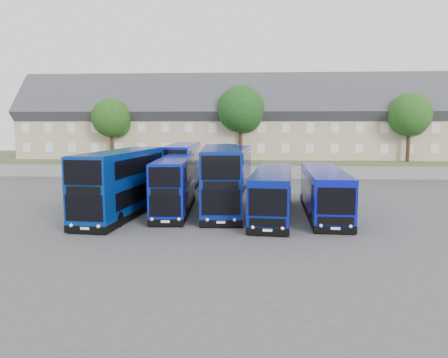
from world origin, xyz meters
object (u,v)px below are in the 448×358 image
tree_east (411,116)px  tree_far (438,115)px  tree_west (113,119)px  dd_front_mid (174,186)px  dd_front_left (122,184)px  coach_east_a (273,194)px  tree_mid (242,111)px

tree_east → tree_far: (6.00, 7.00, 0.34)m
tree_east → tree_west: bearing=-180.0°
dd_front_mid → tree_west: bearing=114.5°
dd_front_left → coach_east_a: (10.64, 0.42, -0.64)m
tree_west → dd_front_mid: bearing=-62.4°
dd_front_mid → tree_far: 42.51m
coach_east_a → tree_far: 38.50m
dd_front_mid → coach_east_a: dd_front_mid is taller
tree_mid → tree_far: bearing=14.0°
dd_front_left → tree_far: bearing=47.7°
coach_east_a → tree_east: (17.32, 23.01, 5.79)m
coach_east_a → tree_far: size_ratio=1.40×
tree_west → coach_east_a: bearing=-50.9°
tree_far → dd_front_mid: bearing=-136.3°
dd_front_mid → tree_mid: 23.83m
dd_front_mid → dd_front_left: bearing=-162.3°
tree_far → dd_front_left: bearing=-138.1°
tree_east → tree_far: size_ratio=0.94×
tree_west → tree_mid: bearing=1.8°
tree_west → tree_east: bearing=0.0°
dd_front_left → tree_east: 36.84m
tree_east → dd_front_left: bearing=-140.0°
dd_front_left → tree_mid: 25.89m
dd_front_left → dd_front_mid: bearing=26.7°
coach_east_a → tree_east: bearing=58.5°
dd_front_mid → tree_mid: size_ratio=1.10×
dd_front_left → coach_east_a: dd_front_left is taller
tree_mid → coach_east_a: bearing=-83.5°
coach_east_a → tree_east: 29.38m
tree_mid → dd_front_left: bearing=-108.4°
coach_east_a → tree_mid: tree_mid is taller
dd_front_mid → tree_mid: tree_mid is taller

